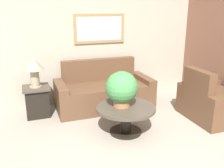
% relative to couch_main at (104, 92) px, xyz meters
% --- Properties ---
extents(wall_back, '(6.48, 0.09, 2.60)m').
position_rel_couch_main_xyz_m(wall_back, '(0.03, 0.53, 0.99)').
color(wall_back, '#B2A893').
rests_on(wall_back, ground_plane).
extents(couch_main, '(1.94, 0.88, 0.96)m').
position_rel_couch_main_xyz_m(couch_main, '(0.00, 0.00, 0.00)').
color(couch_main, brown).
rests_on(couch_main, ground_plane).
extents(armchair, '(0.92, 1.07, 0.96)m').
position_rel_couch_main_xyz_m(armchair, '(1.71, -1.23, -0.00)').
color(armchair, brown).
rests_on(armchair, ground_plane).
extents(coffee_table, '(0.96, 0.96, 0.46)m').
position_rel_couch_main_xyz_m(coffee_table, '(-0.01, -1.20, 0.02)').
color(coffee_table, black).
rests_on(coffee_table, ground_plane).
extents(side_table, '(0.49, 0.49, 0.57)m').
position_rel_couch_main_xyz_m(side_table, '(-1.33, 0.00, -0.02)').
color(side_table, black).
rests_on(side_table, ground_plane).
extents(table_lamp, '(0.37, 0.37, 0.54)m').
position_rel_couch_main_xyz_m(table_lamp, '(-1.33, 0.00, 0.63)').
color(table_lamp, tan).
rests_on(table_lamp, side_table).
extents(potted_plant_on_table, '(0.52, 0.52, 0.58)m').
position_rel_couch_main_xyz_m(potted_plant_on_table, '(-0.07, -1.15, 0.45)').
color(potted_plant_on_table, '#9E6B42').
rests_on(potted_plant_on_table, coffee_table).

